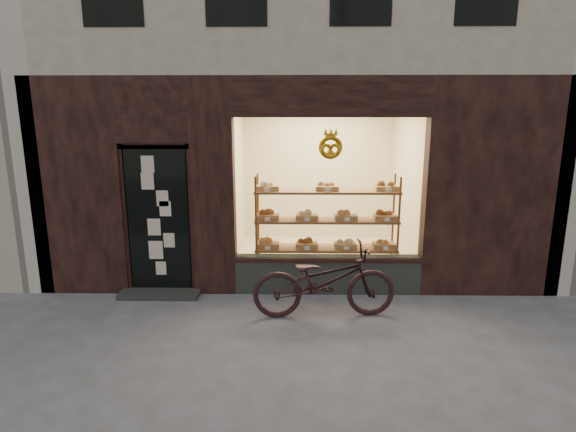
{
  "coord_description": "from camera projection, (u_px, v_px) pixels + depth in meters",
  "views": [
    {
      "loc": [
        -0.04,
        -4.2,
        2.55
      ],
      "look_at": [
        -0.13,
        2.0,
        1.18
      ],
      "focal_mm": 28.0,
      "sensor_mm": 36.0,
      "label": 1
    }
  ],
  "objects": [
    {
      "name": "display_shelf",
      "position": [
        326.0,
        230.0,
        6.95
      ],
      "size": [
        2.2,
        0.45,
        1.7
      ],
      "color": "brown",
      "rests_on": "ground"
    },
    {
      "name": "ground",
      "position": [
        298.0,
        369.0,
        4.65
      ],
      "size": [
        90.0,
        90.0,
        0.0
      ],
      "primitive_type": "plane",
      "color": "#545454"
    },
    {
      "name": "bicycle",
      "position": [
        324.0,
        281.0,
        5.79
      ],
      "size": [
        1.89,
        0.78,
        0.97
      ],
      "primitive_type": "imported",
      "rotation": [
        0.0,
        0.0,
        1.65
      ],
      "color": "black",
      "rests_on": "ground"
    }
  ]
}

